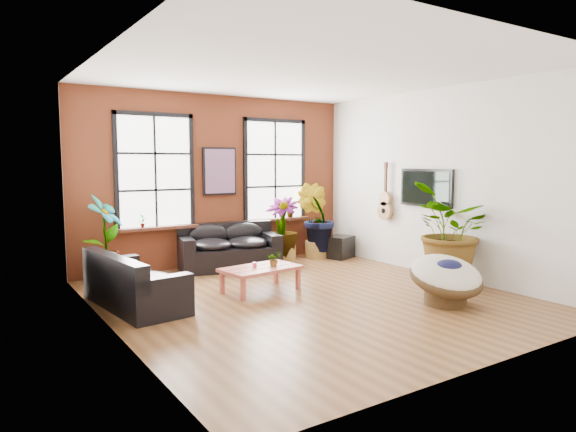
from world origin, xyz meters
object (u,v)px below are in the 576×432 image
sofa_left (132,283)px  coffee_table (261,270)px  papasan_chair (446,277)px  sofa_back (228,248)px

sofa_left → coffee_table: bearing=-103.6°
coffee_table → papasan_chair: 2.93m
sofa_back → coffee_table: 2.04m
sofa_back → coffee_table: bearing=-89.2°
papasan_chair → coffee_table: bearing=148.8°
coffee_table → papasan_chair: size_ratio=1.00×
sofa_left → coffee_table: 2.07m
sofa_back → sofa_left: bearing=-132.4°
sofa_back → papasan_chair: sofa_back is taller
sofa_back → sofa_left: 3.01m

